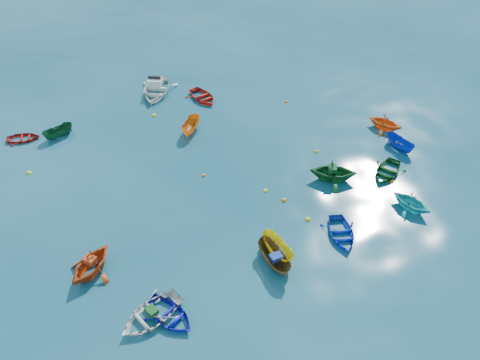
{
  "coord_description": "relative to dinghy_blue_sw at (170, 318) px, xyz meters",
  "views": [
    {
      "loc": [
        -3.27,
        -19.33,
        21.61
      ],
      "look_at": [
        0.0,
        5.0,
        0.4
      ],
      "focal_mm": 35.0,
      "sensor_mm": 36.0,
      "label": 1
    }
  ],
  "objects": [
    {
      "name": "dinghy_red_nw",
      "position": [
        -11.04,
        17.6,
        0.0
      ],
      "size": [
        2.59,
        1.9,
        0.52
      ],
      "primitive_type": "imported",
      "rotation": [
        0.0,
        0.0,
        1.61
      ],
      "color": "#A4130D",
      "rests_on": "ground"
    },
    {
      "name": "buoy_or_e",
      "position": [
        10.6,
        20.34,
        0.0
      ],
      "size": [
        0.31,
        0.31,
        0.31
      ],
      "primitive_type": "sphere",
      "color": "orange",
      "rests_on": "ground"
    },
    {
      "name": "tarp_green_b",
      "position": [
        11.55,
        9.72,
        1.03
      ],
      "size": [
        0.68,
        0.8,
        0.34
      ],
      "primitive_type": "cube",
      "rotation": [
        0.0,
        0.0,
        1.33
      ],
      "color": "#11451D",
      "rests_on": "dinghy_green_n"
    },
    {
      "name": "dinghy_red_far",
      "position": [
        3.35,
        21.85,
        0.0
      ],
      "size": [
        3.6,
        3.99,
        0.68
      ],
      "primitive_type": "imported",
      "rotation": [
        0.0,
        0.0,
        0.48
      ],
      "color": "red",
      "rests_on": "ground"
    },
    {
      "name": "dinghy_blue_sw",
      "position": [
        0.0,
        0.0,
        0.0
      ],
      "size": [
        3.73,
        3.77,
        0.64
      ],
      "primitive_type": "imported",
      "rotation": [
        0.0,
        0.0,
        0.76
      ],
      "color": "#0D0DA7",
      "rests_on": "ground"
    },
    {
      "name": "dinghy_orange_far",
      "position": [
        17.57,
        15.3,
        0.0
      ],
      "size": [
        3.58,
        3.56,
        1.43
      ],
      "primitive_type": "imported",
      "rotation": [
        0.0,
        0.0,
        0.82
      ],
      "color": "orange",
      "rests_on": "ground"
    },
    {
      "name": "dinghy_blue_se",
      "position": [
        10.68,
        4.44,
        0.0
      ],
      "size": [
        2.31,
        3.17,
        0.64
      ],
      "primitive_type": "imported",
      "rotation": [
        0.0,
        0.0,
        -0.03
      ],
      "color": "#0E2BB6",
      "rests_on": "ground"
    },
    {
      "name": "motorboat_white",
      "position": [
        -0.7,
        23.46,
        0.0
      ],
      "size": [
        4.39,
        5.37,
        1.57
      ],
      "primitive_type": "imported",
      "rotation": [
        0.0,
        0.0,
        -0.24
      ],
      "color": "white",
      "rests_on": "ground"
    },
    {
      "name": "dinghy_white_near",
      "position": [
        -0.94,
        0.15,
        0.0
      ],
      "size": [
        4.39,
        4.16,
        0.74
      ],
      "primitive_type": "imported",
      "rotation": [
        0.0,
        0.0,
        -0.94
      ],
      "color": "silver",
      "rests_on": "ground"
    },
    {
      "name": "buoy_or_d",
      "position": [
        15.75,
        8.92,
        0.0
      ],
      "size": [
        0.32,
        0.32,
        0.32
      ],
      "primitive_type": "sphere",
      "color": "orange",
      "rests_on": "ground"
    },
    {
      "name": "tarp_orange_a",
      "position": [
        -4.3,
        3.7,
        0.99
      ],
      "size": [
        0.86,
        0.81,
        0.33
      ],
      "primitive_type": "cube",
      "rotation": [
        0.0,
        0.0,
        -0.58
      ],
      "color": "#B63612",
      "rests_on": "dinghy_orange_w"
    },
    {
      "name": "tarp_green_a",
      "position": [
        -0.86,
        0.21,
        0.52
      ],
      "size": [
        0.76,
        0.79,
        0.31
      ],
      "primitive_type": "cube",
      "rotation": [
        0.0,
        0.0,
        -0.94
      ],
      "color": "#134F1A",
      "rests_on": "dinghy_white_near"
    },
    {
      "name": "ground",
      "position": [
        5.11,
        5.07,
        0.0
      ],
      "size": [
        160.0,
        160.0,
        0.0
      ],
      "primitive_type": "plane",
      "color": "#0A394C",
      "rests_on": "ground"
    },
    {
      "name": "sampan_yellow_mid",
      "position": [
        6.49,
        3.51,
        0.0
      ],
      "size": [
        2.06,
        3.07,
        1.11
      ],
      "primitive_type": "imported",
      "rotation": [
        0.0,
        0.0,
        0.38
      ],
      "color": "yellow",
      "rests_on": "ground"
    },
    {
      "name": "dinghy_green_e",
      "position": [
        15.7,
        9.84,
        0.0
      ],
      "size": [
        3.77,
        3.84,
        0.65
      ],
      "primitive_type": "imported",
      "rotation": [
        0.0,
        0.0,
        -0.73
      ],
      "color": "#114C18",
      "rests_on": "ground"
    },
    {
      "name": "buoy_ye_c",
      "position": [
        6.75,
        9.15,
        0.0
      ],
      "size": [
        0.32,
        0.32,
        0.32
      ],
      "primitive_type": "sphere",
      "color": "yellow",
      "rests_on": "ground"
    },
    {
      "name": "dinghy_green_n",
      "position": [
        11.65,
        9.69,
        0.0
      ],
      "size": [
        3.83,
        3.5,
        1.71
      ],
      "primitive_type": "imported",
      "rotation": [
        0.0,
        0.0,
        1.33
      ],
      "color": "#135323",
      "rests_on": "ground"
    },
    {
      "name": "buoy_ye_b",
      "position": [
        -9.79,
        13.3,
        0.0
      ],
      "size": [
        0.35,
        0.35,
        0.35
      ],
      "primitive_type": "sphere",
      "color": "yellow",
      "rests_on": "ground"
    },
    {
      "name": "buoy_ye_e",
      "position": [
        11.39,
        13.01,
        0.0
      ],
      "size": [
        0.31,
        0.31,
        0.31
      ],
      "primitive_type": "sphere",
      "color": "gold",
      "rests_on": "ground"
    },
    {
      "name": "buoy_or_b",
      "position": [
        7.83,
        8.05,
        0.0
      ],
      "size": [
        0.35,
        0.35,
        0.35
      ],
      "primitive_type": "sphere",
      "color": "orange",
      "rests_on": "ground"
    },
    {
      "name": "sampan_brown_mid",
      "position": [
        6.15,
        2.82,
        0.0
      ],
      "size": [
        2.07,
        3.28,
        1.19
      ],
      "primitive_type": "imported",
      "rotation": [
        0.0,
        0.0,
        0.32
      ],
      "color": "brown",
      "rests_on": "ground"
    },
    {
      "name": "buoy_ye_a",
      "position": [
        8.98,
        6.07,
        0.0
      ],
      "size": [
        0.36,
        0.36,
        0.36
      ],
      "primitive_type": "sphere",
      "color": "yellow",
      "rests_on": "ground"
    },
    {
      "name": "sampan_blue_far",
      "position": [
        17.79,
        12.65,
        0.0
      ],
      "size": [
        1.96,
        2.78,
        1.01
      ],
      "primitive_type": "imported",
      "rotation": [
        0.0,
        0.0,
        0.42
      ],
      "color": "#0E2FB0",
      "rests_on": "ground"
    },
    {
      "name": "dinghy_cyan_se",
      "position": [
        15.88,
        6.18,
        0.0
      ],
      "size": [
        3.41,
        3.49,
        1.39
      ],
      "primitive_type": "imported",
      "rotation": [
        0.0,
        0.0,
        0.64
      ],
      "color": "#1CA6AE",
      "rests_on": "ground"
    },
    {
      "name": "dinghy_orange_w",
      "position": [
        -4.32,
        3.66,
        0.0
      ],
      "size": [
        3.97,
        4.1,
        1.65
      ],
      "primitive_type": "imported",
      "rotation": [
        0.0,
        0.0,
        -0.58
      ],
      "color": "#BF3F11",
      "rests_on": "ground"
    },
    {
      "name": "buoy_or_c",
      "position": [
        2.66,
        11.36,
        0.0
      ],
      "size": [
        0.3,
        0.3,
        0.3
      ],
      "primitive_type": "sphere",
      "color": "orange",
      "rests_on": "ground"
    },
    {
      "name": "tarp_blue_a",
      "position": [
        6.2,
        2.68,
        0.76
      ],
      "size": [
        0.81,
        0.7,
        0.33
      ],
      "primitive_type": "cube",
      "rotation": [
        0.0,
        0.0,
        0.32
      ],
      "color": "navy",
      "rests_on": "sampan_brown_mid"
    },
    {
      "name": "sampan_green_far",
      "position": [
        -8.33,
        17.71,
        0.0
      ],
      "size": [
        2.58,
        2.25,
        0.97
      ],
      "primitive_type": "imported",
      "rotation": [
        0.0,
        0.0,
        -0.94
      ],
      "color": "#0F4423",
      "rests_on": "ground"
    },
    {
      "name": "sampan_orange_n",
      "position": [
        2.08,
        17.01,
        0.0
      ],
      "size": [
        2.08,
        3.0,
        1.09
      ],
      "primitive_type": "imported",
      "rotation": [
        0.0,
        0.0,
        -0.4
      ],
      "color": "orange",
      "rests_on": "ground"
    },
    {
      "name": "buoy_ye_d",
      "position": [
        -0.92,
        19.69,
        0.0
      ],
      "size": [
        0.38,
        0.38,
        0.38
      ],
      "primitive_type": "sphere",
      "color": "yellow",
      "rests_on": "ground"
    }
  ]
}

